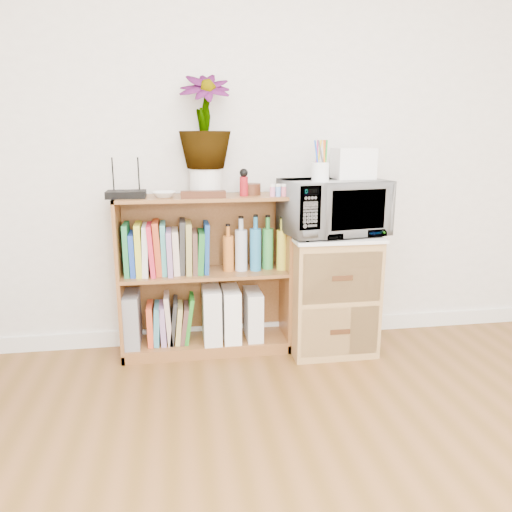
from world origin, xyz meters
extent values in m
cube|color=white|center=(0.00, 2.24, 0.05)|extent=(4.00, 0.02, 0.10)
cube|color=brown|center=(-0.35, 2.10, 0.47)|extent=(1.00, 0.30, 0.95)
cube|color=#9E7542|center=(0.40, 2.02, 0.35)|extent=(0.50, 0.45, 0.70)
imported|color=silver|center=(0.40, 2.02, 0.88)|extent=(0.63, 0.48, 0.32)
cylinder|color=white|center=(0.29, 1.92, 1.09)|extent=(0.10, 0.10, 0.11)
cube|color=white|center=(0.53, 2.07, 1.13)|extent=(0.22, 0.19, 0.18)
cube|color=black|center=(-0.78, 2.08, 0.97)|extent=(0.21, 0.15, 0.04)
imported|color=white|center=(-0.57, 2.07, 0.97)|extent=(0.13, 0.13, 0.03)
cylinder|color=white|center=(-0.33, 2.12, 1.03)|extent=(0.18, 0.18, 0.15)
imported|color=#40772F|center=(-0.33, 2.12, 1.36)|extent=(0.29, 0.29, 0.52)
cube|color=#3B1C10|center=(-0.35, 2.00, 0.97)|extent=(0.25, 0.06, 0.04)
cylinder|color=maroon|center=(-0.12, 2.06, 1.00)|extent=(0.05, 0.05, 0.11)
cylinder|color=#3C1F10|center=(-0.07, 2.11, 0.98)|extent=(0.11, 0.11, 0.07)
cube|color=pink|center=(0.07, 2.01, 0.98)|extent=(0.11, 0.04, 0.06)
cube|color=gray|center=(-0.79, 2.10, 0.23)|extent=(0.09, 0.25, 0.32)
cube|color=silver|center=(-0.32, 2.09, 0.24)|extent=(0.11, 0.27, 0.33)
cube|color=white|center=(-0.20, 2.09, 0.23)|extent=(0.10, 0.26, 0.32)
cube|color=silver|center=(-0.06, 2.09, 0.22)|extent=(0.09, 0.24, 0.30)
cube|color=#228247|center=(-0.80, 2.10, 0.65)|extent=(0.03, 0.20, 0.30)
cube|color=#1B3EA7|center=(-0.76, 2.10, 0.62)|extent=(0.03, 0.20, 0.25)
cube|color=gold|center=(-0.73, 2.10, 0.65)|extent=(0.04, 0.20, 0.30)
cube|color=silver|center=(-0.69, 2.10, 0.65)|extent=(0.04, 0.20, 0.29)
cube|color=#C9223F|center=(-0.65, 2.10, 0.65)|extent=(0.04, 0.20, 0.30)
cube|color=#BB4521|center=(-0.62, 2.10, 0.65)|extent=(0.05, 0.20, 0.31)
cube|color=teal|center=(-0.59, 2.10, 0.65)|extent=(0.03, 0.20, 0.30)
cube|color=#8F689C|center=(-0.55, 2.10, 0.63)|extent=(0.03, 0.20, 0.26)
cube|color=beige|center=(-0.52, 2.10, 0.63)|extent=(0.04, 0.20, 0.26)
cube|color=#2A2A2A|center=(-0.48, 2.10, 0.66)|extent=(0.05, 0.20, 0.31)
cube|color=#998F46|center=(-0.44, 2.10, 0.65)|extent=(0.04, 0.20, 0.30)
cube|color=#4E352C|center=(-0.41, 2.10, 0.62)|extent=(0.03, 0.20, 0.25)
cube|color=#1D6D29|center=(-0.37, 2.10, 0.62)|extent=(0.05, 0.20, 0.25)
cube|color=navy|center=(-0.34, 2.10, 0.65)|extent=(0.04, 0.20, 0.29)
cylinder|color=#BF6623|center=(-0.21, 2.10, 0.64)|extent=(0.06, 0.06, 0.27)
cylinder|color=silver|center=(-0.13, 2.10, 0.66)|extent=(0.07, 0.07, 0.32)
cylinder|color=teal|center=(-0.05, 2.10, 0.66)|extent=(0.07, 0.07, 0.32)
cylinder|color=green|center=(0.03, 2.10, 0.66)|extent=(0.07, 0.07, 0.32)
cylinder|color=gold|center=(0.11, 2.10, 0.65)|extent=(0.06, 0.06, 0.31)
cylinder|color=silver|center=(0.18, 2.10, 0.64)|extent=(0.07, 0.07, 0.29)
cube|color=#D64725|center=(-0.68, 2.10, 0.19)|extent=(0.04, 0.19, 0.24)
cube|color=teal|center=(-0.65, 2.10, 0.19)|extent=(0.05, 0.19, 0.24)
cube|color=#9771A9|center=(-0.61, 2.10, 0.19)|extent=(0.04, 0.19, 0.24)
cube|color=#C8AA9C|center=(-0.58, 2.10, 0.22)|extent=(0.04, 0.19, 0.30)
cube|color=black|center=(-0.55, 2.10, 0.20)|extent=(0.06, 0.19, 0.27)
cube|color=tan|center=(-0.52, 2.10, 0.19)|extent=(0.05, 0.19, 0.23)
cube|color=#51342E|center=(-0.48, 2.10, 0.18)|extent=(0.06, 0.19, 0.22)
cube|color=#227B21|center=(-0.45, 2.10, 0.21)|extent=(0.07, 0.19, 0.28)
camera|label=1|loc=(-0.50, -0.77, 1.29)|focal=35.00mm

